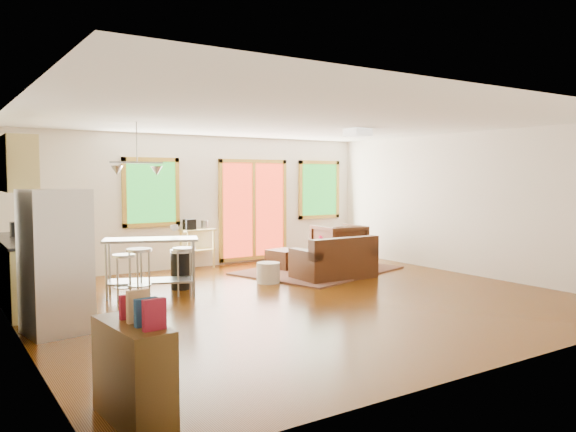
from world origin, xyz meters
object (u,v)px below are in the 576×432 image
coffee_table (323,253)px  kitchen_cart (196,235)px  armchair (339,242)px  rug (318,270)px  ottoman (285,259)px  loveseat (335,262)px  island (151,256)px  refrigerator (56,261)px

coffee_table → kitchen_cart: bearing=140.2°
armchair → rug: bearing=32.2°
coffee_table → ottoman: 0.78m
loveseat → armchair: armchair is taller
ottoman → kitchen_cart: size_ratio=0.58×
ottoman → island: (-3.02, -0.98, 0.41)m
coffee_table → armchair: bearing=32.5°
rug → island: 3.49m
ottoman → refrigerator: (-4.60, -2.33, 0.64)m
armchair → loveseat: bearing=54.1°
rug → kitchen_cart: (-1.80, 1.56, 0.65)m
loveseat → refrigerator: 4.92m
armchair → refrigerator: size_ratio=0.55×
loveseat → coffee_table: bearing=68.2°
kitchen_cart → loveseat: bearing=-55.6°
ottoman → refrigerator: bearing=-153.2°
loveseat → coffee_table: loveseat is taller
coffee_table → island: bearing=-173.4°
kitchen_cart → refrigerator: bearing=-133.7°
island → refrigerator: bearing=-139.7°
ottoman → island: island is taller
rug → island: size_ratio=1.88×
coffee_table → refrigerator: refrigerator is taller
loveseat → kitchen_cart: bearing=124.7°
armchair → island: bearing=16.2°
rug → island: (-3.41, -0.44, 0.58)m
island → kitchen_cart: 2.56m
refrigerator → island: refrigerator is taller
coffee_table → kitchen_cart: size_ratio=1.17×
loveseat → refrigerator: bearing=-167.9°
rug → armchair: armchair is taller
loveseat → island: (-3.21, 0.34, 0.30)m
island → kitchen_cart: size_ratio=1.52×
ottoman → kitchen_cart: bearing=144.3°
refrigerator → rug: bearing=10.9°
armchair → refrigerator: bearing=25.4°
loveseat → armchair: 1.61m
loveseat → refrigerator: (-4.79, -1.00, 0.53)m
rug → loveseat: loveseat is taller
coffee_table → refrigerator: (-5.10, -1.75, 0.48)m
loveseat → ottoman: bearing=98.5°
kitchen_cart → island: bearing=-128.9°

